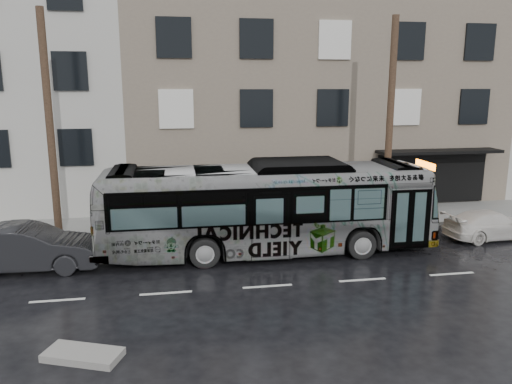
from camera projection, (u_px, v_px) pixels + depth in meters
ground at (255, 260)px, 18.35m from camera, size 120.00×120.00×0.00m
sidewalk at (237, 222)px, 23.06m from camera, size 90.00×3.60×0.15m
building_taupe at (301, 98)px, 30.24m from camera, size 20.00×12.00×11.00m
utility_pole_front at (390, 124)px, 21.61m from camera, size 0.30×0.30×9.00m
utility_pole_rear at (50, 128)px, 19.32m from camera, size 0.30×0.30×9.00m
sign_post at (409, 197)px, 22.49m from camera, size 0.06×0.06×2.40m
bus at (267, 208)px, 18.83m from camera, size 12.64×3.02×3.52m
white_sedan at (491, 225)px, 20.82m from camera, size 4.20×2.05×1.18m
dark_sedan at (28, 248)px, 17.20m from camera, size 4.94×1.87×1.61m
slush_pile at (83, 355)px, 11.74m from camera, size 1.97×1.41×0.18m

